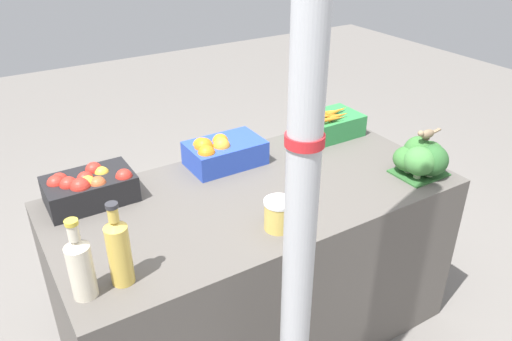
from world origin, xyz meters
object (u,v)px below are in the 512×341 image
at_px(apple_crate, 89,187).
at_px(carrot_crate, 327,125).
at_px(support_pole, 305,140).
at_px(sparrow_bird, 427,134).
at_px(orange_crate, 222,152).
at_px(broccoli_pile, 421,158).
at_px(juice_bottle_golden, 119,250).
at_px(pickle_jar, 279,214).
at_px(juice_bottle_cloudy, 80,266).

height_order(apple_crate, carrot_crate, carrot_crate).
bearing_deg(carrot_crate, apple_crate, -179.86).
height_order(support_pole, sparrow_bird, support_pole).
height_order(orange_crate, sparrow_bird, sparrow_bird).
bearing_deg(broccoli_pile, orange_crate, 142.28).
bearing_deg(juice_bottle_golden, pickle_jar, -1.53).
height_order(juice_bottle_cloudy, sparrow_bird, juice_bottle_cloudy).
xyz_separation_m(orange_crate, juice_bottle_cloudy, (-0.78, -0.54, 0.05)).
bearing_deg(sparrow_bird, orange_crate, -35.45).
relative_size(apple_crate, sparrow_bird, 2.56).
xyz_separation_m(orange_crate, carrot_crate, (0.62, -0.00, -0.01)).
bearing_deg(apple_crate, support_pole, -68.44).
relative_size(carrot_crate, juice_bottle_cloudy, 1.24).
relative_size(orange_crate, broccoli_pile, 1.50).
xyz_separation_m(carrot_crate, juice_bottle_cloudy, (-1.39, -0.54, 0.05)).
bearing_deg(juice_bottle_cloudy, broccoli_pile, -0.11).
height_order(apple_crate, sparrow_bird, sparrow_bird).
xyz_separation_m(support_pole, pickle_jar, (0.18, 0.37, -0.50)).
distance_m(support_pole, juice_bottle_cloudy, 0.79).
bearing_deg(carrot_crate, support_pole, -132.86).
relative_size(support_pole, orange_crate, 7.77).
distance_m(juice_bottle_cloudy, juice_bottle_golden, 0.12).
relative_size(apple_crate, juice_bottle_golden, 1.17).
height_order(juice_bottle_golden, pickle_jar, juice_bottle_golden).
bearing_deg(broccoli_pile, juice_bottle_golden, 179.88).
distance_m(juice_bottle_cloudy, pickle_jar, 0.72).
relative_size(support_pole, broccoli_pile, 11.69).
relative_size(support_pole, sparrow_bird, 19.87).
relative_size(juice_bottle_golden, pickle_jar, 2.46).
bearing_deg(juice_bottle_cloudy, support_pole, -35.98).
xyz_separation_m(orange_crate, juice_bottle_golden, (-0.66, -0.54, 0.06)).
distance_m(carrot_crate, sparrow_bird, 0.57).
relative_size(apple_crate, carrot_crate, 1.00).
xyz_separation_m(support_pole, juice_bottle_golden, (-0.41, 0.39, -0.43)).
relative_size(carrot_crate, pickle_jar, 2.87).
bearing_deg(pickle_jar, sparrow_bird, 0.86).
relative_size(support_pole, carrot_crate, 7.77).
height_order(apple_crate, pickle_jar, apple_crate).
relative_size(orange_crate, carrot_crate, 1.00).
distance_m(support_pole, juice_bottle_golden, 0.71).
distance_m(pickle_jar, sparrow_bird, 0.79).
height_order(carrot_crate, pickle_jar, carrot_crate).
relative_size(apple_crate, orange_crate, 1.00).
relative_size(orange_crate, sparrow_bird, 2.56).
relative_size(pickle_jar, sparrow_bird, 0.89).
distance_m(apple_crate, broccoli_pile, 1.43).
bearing_deg(broccoli_pile, carrot_crate, 99.33).
bearing_deg(apple_crate, sparrow_bird, -22.36).
relative_size(apple_crate, broccoli_pile, 1.50).
xyz_separation_m(broccoli_pile, pickle_jar, (-0.77, -0.01, -0.02)).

